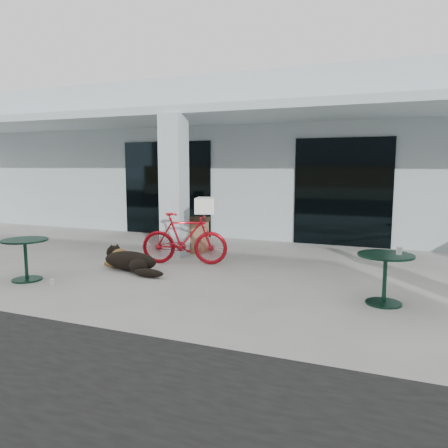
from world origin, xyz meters
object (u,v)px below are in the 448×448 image
at_px(dog, 130,260).
at_px(cafe_table_far, 385,279).
at_px(bicycle, 184,239).
at_px(trash_receptacle, 197,235).
at_px(cafe_table_near, 26,260).

distance_m(dog, cafe_table_far, 4.62).
bearing_deg(dog, bicycle, 72.74).
xyz_separation_m(dog, trash_receptacle, (0.41, 2.10, 0.20)).
height_order(bicycle, cafe_table_far, bicycle).
distance_m(bicycle, cafe_table_far, 4.10).
height_order(bicycle, dog, bicycle).
height_order(dog, trash_receptacle, trash_receptacle).
xyz_separation_m(dog, cafe_table_far, (4.61, -0.34, 0.16)).
bearing_deg(trash_receptacle, cafe_table_near, -116.63).
bearing_deg(trash_receptacle, cafe_table_far, -30.16).
bearing_deg(bicycle, cafe_table_near, 121.48).
bearing_deg(dog, trash_receptacle, 99.34).
relative_size(bicycle, cafe_table_far, 2.23).
height_order(cafe_table_near, cafe_table_far, cafe_table_far).
bearing_deg(cafe_table_far, dog, 175.77).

